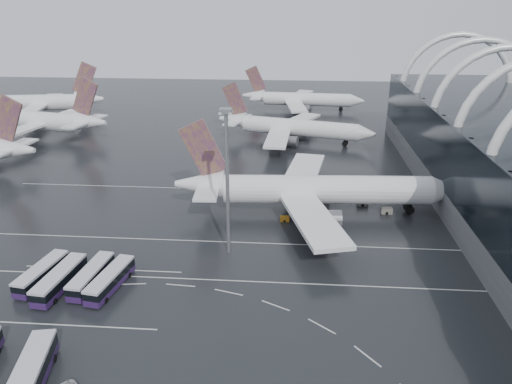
# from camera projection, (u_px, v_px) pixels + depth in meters

# --- Properties ---
(ground) EXTENTS (420.00, 420.00, 0.00)m
(ground) POSITION_uv_depth(u_px,v_px,m) (238.00, 275.00, 86.02)
(ground) COLOR black
(ground) RESTS_ON ground
(lane_marking_near) EXTENTS (120.00, 0.25, 0.01)m
(lane_marking_near) POSITION_uv_depth(u_px,v_px,m) (237.00, 281.00, 84.17)
(lane_marking_near) COLOR beige
(lane_marking_near) RESTS_ON ground
(lane_marking_mid) EXTENTS (120.00, 0.25, 0.01)m
(lane_marking_mid) POSITION_uv_depth(u_px,v_px,m) (245.00, 243.00, 97.14)
(lane_marking_mid) COLOR beige
(lane_marking_mid) RESTS_ON ground
(lane_marking_far) EXTENTS (120.00, 0.25, 0.01)m
(lane_marking_far) POSITION_uv_depth(u_px,v_px,m) (256.00, 190.00, 123.08)
(lane_marking_far) COLOR beige
(lane_marking_far) RESTS_ON ground
(bus_bay_line_south) EXTENTS (28.00, 0.25, 0.01)m
(bus_bay_line_south) POSITION_uv_depth(u_px,v_px,m) (63.00, 325.00, 72.94)
(bus_bay_line_south) COLOR beige
(bus_bay_line_south) RESTS_ON ground
(bus_bay_line_north) EXTENTS (28.00, 0.25, 0.01)m
(bus_bay_line_north) POSITION_uv_depth(u_px,v_px,m) (103.00, 269.00, 87.76)
(bus_bay_line_north) COLOR beige
(bus_bay_line_north) RESTS_ON ground
(airliner_main) EXTENTS (62.31, 54.62, 21.11)m
(airliner_main) POSITION_uv_depth(u_px,v_px,m) (313.00, 190.00, 108.60)
(airliner_main) COLOR white
(airliner_main) RESTS_ON ground
(airliner_gate_b) EXTENTS (52.04, 46.12, 18.30)m
(airliner_gate_b) POSITION_uv_depth(u_px,v_px,m) (291.00, 128.00, 162.36)
(airliner_gate_b) COLOR white
(airliner_gate_b) RESTS_ON ground
(airliner_gate_c) EXTENTS (50.28, 46.29, 17.91)m
(airliner_gate_c) POSITION_uv_depth(u_px,v_px,m) (300.00, 100.00, 206.16)
(airliner_gate_c) COLOR white
(airliner_gate_c) RESTS_ON ground
(jet_remote_mid) EXTENTS (48.29, 39.10, 21.06)m
(jet_remote_mid) POSITION_uv_depth(u_px,v_px,m) (45.00, 121.00, 166.69)
(jet_remote_mid) COLOR white
(jet_remote_mid) RESTS_ON ground
(jet_remote_far) EXTENTS (48.47, 39.19, 21.10)m
(jet_remote_far) POSITION_uv_depth(u_px,v_px,m) (44.00, 103.00, 195.59)
(jet_remote_far) COLOR white
(jet_remote_far) RESTS_ON ground
(bus_row_near_a) EXTENTS (4.53, 12.33, 2.97)m
(bus_row_near_a) POSITION_uv_depth(u_px,v_px,m) (42.00, 273.00, 83.30)
(bus_row_near_a) COLOR #231544
(bus_row_near_a) RESTS_ON ground
(bus_row_near_b) EXTENTS (4.25, 13.19, 3.19)m
(bus_row_near_b) POSITION_uv_depth(u_px,v_px,m) (60.00, 279.00, 81.29)
(bus_row_near_b) COLOR #231544
(bus_row_near_b) RESTS_ON ground
(bus_row_near_c) EXTENTS (3.93, 12.36, 2.99)m
(bus_row_near_c) POSITION_uv_depth(u_px,v_px,m) (91.00, 276.00, 82.55)
(bus_row_near_c) COLOR #231544
(bus_row_near_c) RESTS_ON ground
(bus_row_near_d) EXTENTS (4.70, 12.53, 3.02)m
(bus_row_near_d) POSITION_uv_depth(u_px,v_px,m) (110.00, 280.00, 81.36)
(bus_row_near_d) COLOR #231544
(bus_row_near_d) RESTS_ON ground
(bus_row_far_c) EXTENTS (5.64, 14.17, 3.40)m
(bus_row_far_c) POSITION_uv_depth(u_px,v_px,m) (30.00, 375.00, 60.70)
(bus_row_far_c) COLOR #231544
(bus_row_far_c) RESTS_ON ground
(floodlight_mast) EXTENTS (2.09, 2.09, 27.23)m
(floodlight_mast) POSITION_uv_depth(u_px,v_px,m) (227.00, 166.00, 87.21)
(floodlight_mast) COLOR gray
(floodlight_mast) RESTS_ON ground
(gse_cart_belly_b) EXTENTS (2.51, 1.48, 1.37)m
(gse_cart_belly_b) POSITION_uv_depth(u_px,v_px,m) (362.00, 202.00, 114.18)
(gse_cart_belly_b) COLOR slate
(gse_cart_belly_b) RESTS_ON ground
(gse_cart_belly_c) EXTENTS (1.98, 1.17, 1.08)m
(gse_cart_belly_c) POSITION_uv_depth(u_px,v_px,m) (285.00, 219.00, 106.15)
(gse_cart_belly_c) COLOR #BF7A19
(gse_cart_belly_c) RESTS_ON ground
(gse_cart_belly_d) EXTENTS (2.43, 1.43, 1.32)m
(gse_cart_belly_d) POSITION_uv_depth(u_px,v_px,m) (387.00, 210.00, 109.91)
(gse_cart_belly_d) COLOR slate
(gse_cart_belly_d) RESTS_ON ground
(gse_cart_belly_e) EXTENTS (2.50, 1.48, 1.36)m
(gse_cart_belly_e) POSITION_uv_depth(u_px,v_px,m) (335.00, 194.00, 118.66)
(gse_cart_belly_e) COLOR #BF7A19
(gse_cart_belly_e) RESTS_ON ground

